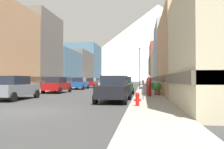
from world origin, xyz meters
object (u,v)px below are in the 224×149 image
(parking_meter_near, at_px, (143,87))
(fire_hydrant_near, at_px, (137,99))
(car_left_1, at_px, (57,85))
(car_left_3, at_px, (91,83))
(car_right_1, at_px, (122,86))
(streetlamp_right, at_px, (140,61))
(car_left_2, at_px, (80,83))
(potted_plant_0, at_px, (152,86))
(car_right_0, at_px, (114,89))
(potted_plant_2, at_px, (157,89))
(potted_plant_1, at_px, (157,88))
(pedestrian_0, at_px, (149,87))
(pedestrian_1, at_px, (148,86))
(car_left_0, at_px, (14,88))

(parking_meter_near, bearing_deg, fire_hydrant_near, -94.51)
(car_left_1, distance_m, car_left_3, 16.47)
(car_right_1, height_order, streetlamp_right, streetlamp_right)
(car_left_2, relative_size, potted_plant_0, 4.62)
(car_left_2, bearing_deg, car_right_0, -67.16)
(car_left_3, relative_size, potted_plant_2, 4.74)
(car_left_2, relative_size, potted_plant_1, 4.10)
(car_right_0, relative_size, car_right_1, 1.00)
(potted_plant_0, relative_size, pedestrian_0, 0.57)
(car_left_3, relative_size, potted_plant_0, 4.59)
(pedestrian_1, distance_m, streetlamp_right, 9.89)
(car_right_0, bearing_deg, car_left_2, 112.84)
(streetlamp_right, bearing_deg, car_right_1, -99.35)
(car_left_0, relative_size, potted_plant_0, 4.59)
(car_left_0, xyz_separation_m, pedestrian_0, (10.05, 2.85, 0.04))
(car_right_0, bearing_deg, car_left_1, 130.48)
(fire_hydrant_near, height_order, potted_plant_1, potted_plant_1)
(pedestrian_0, bearing_deg, potted_plant_2, 74.25)
(potted_plant_0, relative_size, potted_plant_1, 0.89)
(parking_meter_near, xyz_separation_m, streetlamp_right, (-0.40, 15.02, 2.97))
(fire_hydrant_near, xyz_separation_m, streetlamp_right, (-0.10, 18.83, 3.46))
(car_left_1, height_order, car_right_1, same)
(car_left_1, distance_m, potted_plant_2, 11.20)
(car_left_0, xyz_separation_m, pedestrian_1, (10.05, 5.62, -0.01))
(car_right_1, bearing_deg, potted_plant_1, -18.80)
(car_left_1, relative_size, streetlamp_right, 0.75)
(car_left_3, height_order, pedestrian_1, car_left_3)
(potted_plant_0, bearing_deg, parking_meter_near, -95.07)
(car_left_2, relative_size, car_left_3, 1.00)
(car_left_2, xyz_separation_m, fire_hydrant_near, (9.25, -21.46, -0.37))
(potted_plant_0, height_order, potted_plant_2, potted_plant_0)
(car_left_0, distance_m, car_right_1, 9.42)
(car_left_3, distance_m, car_right_1, 20.81)
(car_left_0, height_order, pedestrian_0, pedestrian_0)
(parking_meter_near, height_order, potted_plant_2, parking_meter_near)
(car_left_3, bearing_deg, car_left_0, -90.00)
(pedestrian_0, bearing_deg, car_right_1, 132.20)
(potted_plant_1, distance_m, potted_plant_2, 1.05)
(potted_plant_2, relative_size, pedestrian_0, 0.55)
(car_left_0, distance_m, car_right_0, 7.62)
(car_right_0, height_order, parking_meter_near, car_right_0)
(car_left_1, distance_m, car_right_0, 11.71)
(fire_hydrant_near, xyz_separation_m, potted_plant_2, (1.55, 9.38, 0.13))
(car_right_1, distance_m, pedestrian_0, 3.65)
(parking_meter_near, distance_m, pedestrian_0, 2.95)
(car_left_1, height_order, parking_meter_near, car_left_1)
(parking_meter_near, relative_size, potted_plant_1, 1.23)
(pedestrian_0, relative_size, streetlamp_right, 0.29)
(car_left_2, relative_size, fire_hydrant_near, 6.31)
(potted_plant_1, height_order, streetlamp_right, streetlamp_right)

